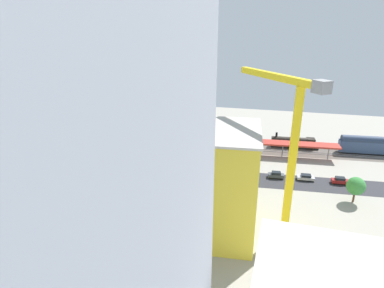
# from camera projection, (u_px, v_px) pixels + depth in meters

# --- Properties ---
(ground_plane) EXTENTS (152.55, 152.55, 0.00)m
(ground_plane) POSITION_uv_depth(u_px,v_px,m) (233.00, 172.00, 90.58)
(ground_plane) COLOR #9E998C
(ground_plane) RESTS_ON ground
(rail_bed) EXTENTS (96.07, 20.40, 0.01)m
(rail_bed) POSITION_uv_depth(u_px,v_px,m) (240.00, 146.00, 110.55)
(rail_bed) COLOR #5B544C
(rail_bed) RESTS_ON ground
(street_asphalt) EXTENTS (95.74, 15.75, 0.01)m
(street_asphalt) POSITION_uv_depth(u_px,v_px,m) (231.00, 178.00, 87.44)
(street_asphalt) COLOR #2D2D33
(street_asphalt) RESTS_ON ground
(track_rails) EXTENTS (95.11, 13.99, 0.12)m
(track_rails) POSITION_uv_depth(u_px,v_px,m) (241.00, 146.00, 110.48)
(track_rails) COLOR #9E9EA8
(track_rails) RESTS_ON ground
(platform_canopy_near) EXTENTS (61.69, 9.01, 4.65)m
(platform_canopy_near) POSITION_uv_depth(u_px,v_px,m) (239.00, 141.00, 102.67)
(platform_canopy_near) COLOR #A82D23
(platform_canopy_near) RESTS_ON ground
(locomotive) EXTENTS (15.61, 3.84, 5.14)m
(locomotive) POSITION_uv_depth(u_px,v_px,m) (295.00, 143.00, 108.40)
(locomotive) COLOR black
(locomotive) RESTS_ON ground
(passenger_coach) EXTENTS (20.07, 4.50, 6.06)m
(passenger_coach) POSITION_uv_depth(u_px,v_px,m) (372.00, 145.00, 102.58)
(passenger_coach) COLOR black
(passenger_coach) RESTS_ON ground
(parked_car_0) EXTENTS (4.26, 1.92, 1.84)m
(parked_car_0) POSITION_uv_depth(u_px,v_px,m) (340.00, 181.00, 83.90)
(parked_car_0) COLOR black
(parked_car_0) RESTS_ON ground
(parked_car_1) EXTENTS (4.56, 2.13, 1.62)m
(parked_car_1) POSITION_uv_depth(u_px,v_px,m) (306.00, 178.00, 85.93)
(parked_car_1) COLOR black
(parked_car_1) RESTS_ON ground
(parked_car_2) EXTENTS (4.34, 2.13, 1.79)m
(parked_car_2) POSITION_uv_depth(u_px,v_px,m) (276.00, 175.00, 87.13)
(parked_car_2) COLOR black
(parked_car_2) RESTS_ON ground
(parked_car_3) EXTENTS (4.71, 2.18, 1.65)m
(parked_car_3) POSITION_uv_depth(u_px,v_px,m) (243.00, 171.00, 89.74)
(parked_car_3) COLOR black
(parked_car_3) RESTS_ON ground
(parked_car_4) EXTENTS (4.31, 1.92, 1.72)m
(parked_car_4) POSITION_uv_depth(u_px,v_px,m) (215.00, 168.00, 91.55)
(parked_car_4) COLOR black
(parked_car_4) RESTS_ON ground
(construction_building) EXTENTS (29.92, 19.22, 21.03)m
(construction_building) POSITION_uv_depth(u_px,v_px,m) (182.00, 180.00, 63.00)
(construction_building) COLOR yellow
(construction_building) RESTS_ON ground
(construction_roof_slab) EXTENTS (30.57, 19.86, 0.40)m
(construction_roof_slab) POSITION_uv_depth(u_px,v_px,m) (181.00, 128.00, 59.28)
(construction_roof_slab) COLOR #B7B2A8
(construction_roof_slab) RESTS_ON construction_building
(tower_crane) EXTENTS (15.47, 19.85, 31.40)m
(tower_crane) POSITION_uv_depth(u_px,v_px,m) (288.00, 147.00, 57.88)
(tower_crane) COLOR gray
(tower_crane) RESTS_ON ground
(box_truck_0) EXTENTS (8.64, 3.74, 3.33)m
(box_truck_0) POSITION_uv_depth(u_px,v_px,m) (180.00, 185.00, 80.20)
(box_truck_0) COLOR black
(box_truck_0) RESTS_ON ground
(street_tree_0) EXTENTS (4.26, 4.26, 6.31)m
(street_tree_0) POSITION_uv_depth(u_px,v_px,m) (356.00, 186.00, 74.04)
(street_tree_0) COLOR brown
(street_tree_0) RESTS_ON ground
(street_tree_1) EXTENTS (5.67, 5.67, 8.50)m
(street_tree_1) POSITION_uv_depth(u_px,v_px,m) (154.00, 158.00, 85.96)
(street_tree_1) COLOR brown
(street_tree_1) RESTS_ON ground
(street_tree_2) EXTENTS (4.87, 4.87, 7.05)m
(street_tree_2) POSITION_uv_depth(u_px,v_px,m) (191.00, 166.00, 83.79)
(street_tree_2) COLOR brown
(street_tree_2) RESTS_ON ground
(street_tree_3) EXTENTS (5.14, 5.14, 7.99)m
(street_tree_3) POSITION_uv_depth(u_px,v_px,m) (180.00, 161.00, 84.74)
(street_tree_3) COLOR brown
(street_tree_3) RESTS_ON ground
(street_tree_4) EXTENTS (6.26, 6.26, 8.73)m
(street_tree_4) POSITION_uv_depth(u_px,v_px,m) (234.00, 165.00, 81.54)
(street_tree_4) COLOR brown
(street_tree_4) RESTS_ON ground
(traffic_light) EXTENTS (0.50, 0.36, 7.35)m
(traffic_light) POSITION_uv_depth(u_px,v_px,m) (219.00, 154.00, 90.76)
(traffic_light) COLOR #333333
(traffic_light) RESTS_ON ground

